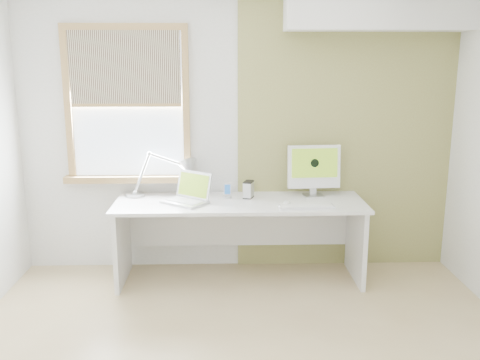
{
  "coord_description": "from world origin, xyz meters",
  "views": [
    {
      "loc": [
        -0.12,
        -3.09,
        1.95
      ],
      "look_at": [
        0.0,
        1.05,
        1.0
      ],
      "focal_mm": 39.42,
      "sensor_mm": 36.0,
      "label": 1
    }
  ],
  "objects_px": {
    "desk": "(240,221)",
    "desk_lamp": "(179,172)",
    "laptop": "(189,195)",
    "imac": "(314,168)",
    "external_drive": "(249,190)"
  },
  "relations": [
    {
      "from": "desk",
      "to": "desk_lamp",
      "type": "height_order",
      "value": "desk_lamp"
    },
    {
      "from": "desk",
      "to": "external_drive",
      "type": "height_order",
      "value": "external_drive"
    },
    {
      "from": "external_drive",
      "to": "laptop",
      "type": "bearing_deg",
      "value": -167.49
    },
    {
      "from": "laptop",
      "to": "imac",
      "type": "distance_m",
      "value": 1.16
    },
    {
      "from": "desk_lamp",
      "to": "desk",
      "type": "bearing_deg",
      "value": -20.61
    },
    {
      "from": "desk_lamp",
      "to": "laptop",
      "type": "relative_size",
      "value": 1.58
    },
    {
      "from": "desk",
      "to": "imac",
      "type": "bearing_deg",
      "value": 9.91
    },
    {
      "from": "desk_lamp",
      "to": "external_drive",
      "type": "height_order",
      "value": "desk_lamp"
    },
    {
      "from": "desk_lamp",
      "to": "imac",
      "type": "height_order",
      "value": "imac"
    },
    {
      "from": "desk",
      "to": "desk_lamp",
      "type": "bearing_deg",
      "value": 159.39
    },
    {
      "from": "desk",
      "to": "desk_lamp",
      "type": "distance_m",
      "value": 0.72
    },
    {
      "from": "desk_lamp",
      "to": "external_drive",
      "type": "bearing_deg",
      "value": -12.92
    },
    {
      "from": "laptop",
      "to": "external_drive",
      "type": "relative_size",
      "value": 3.03
    },
    {
      "from": "desk_lamp",
      "to": "imac",
      "type": "xyz_separation_m",
      "value": [
        1.23,
        -0.09,
        0.05
      ]
    },
    {
      "from": "desk",
      "to": "external_drive",
      "type": "distance_m",
      "value": 0.29
    }
  ]
}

